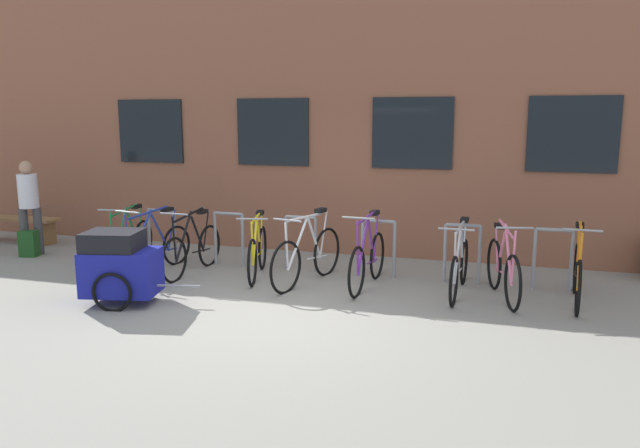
# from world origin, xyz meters

# --- Properties ---
(ground_plane) EXTENTS (42.00, 42.00, 0.00)m
(ground_plane) POSITION_xyz_m (0.00, 0.00, 0.00)
(ground_plane) COLOR gray
(storefront_building) EXTENTS (28.00, 6.62, 4.57)m
(storefront_building) POSITION_xyz_m (0.00, 6.49, 2.29)
(storefront_building) COLOR brown
(storefront_building) RESTS_ON ground
(bike_rack) EXTENTS (6.52, 0.05, 0.86)m
(bike_rack) POSITION_xyz_m (0.33, 1.90, 0.51)
(bike_rack) COLOR gray
(bike_rack) RESTS_ON ground
(bicycle_blue) EXTENTS (0.48, 1.69, 1.02)m
(bicycle_blue) POSITION_xyz_m (-2.42, 1.22, 0.36)
(bicycle_blue) COLOR black
(bicycle_blue) RESTS_ON ground
(bicycle_yellow) EXTENTS (0.54, 1.61, 0.97)m
(bicycle_yellow) POSITION_xyz_m (-0.78, 1.42, 0.37)
(bicycle_yellow) COLOR black
(bicycle_yellow) RESTS_ON ground
(bicycle_black) EXTENTS (0.44, 1.69, 1.01)m
(bicycle_black) POSITION_xyz_m (-1.79, 1.31, 0.37)
(bicycle_black) COLOR black
(bicycle_black) RESTS_ON ground
(bicycle_orange) EXTENTS (0.44, 1.69, 1.05)m
(bicycle_orange) POSITION_xyz_m (3.59, 1.39, 0.38)
(bicycle_orange) COLOR black
(bicycle_orange) RESTS_ON ground
(bicycle_purple) EXTENTS (0.44, 1.70, 1.07)m
(bicycle_purple) POSITION_xyz_m (0.89, 1.34, 0.39)
(bicycle_purple) COLOR black
(bicycle_purple) RESTS_ON ground
(bicycle_pink) EXTENTS (0.54, 1.64, 1.04)m
(bicycle_pink) POSITION_xyz_m (2.69, 1.31, 0.38)
(bicycle_pink) COLOR black
(bicycle_pink) RESTS_ON ground
(bicycle_white) EXTENTS (0.58, 1.78, 1.05)m
(bicycle_white) POSITION_xyz_m (0.04, 1.28, 0.40)
(bicycle_white) COLOR black
(bicycle_white) RESTS_ON ground
(bicycle_silver) EXTENTS (0.44, 1.75, 0.99)m
(bicycle_silver) POSITION_xyz_m (2.13, 1.37, 0.37)
(bicycle_silver) COLOR black
(bicycle_silver) RESTS_ON ground
(bicycle_green) EXTENTS (0.44, 1.68, 0.99)m
(bicycle_green) POSITION_xyz_m (-3.00, 1.45, 0.37)
(bicycle_green) COLOR black
(bicycle_green) RESTS_ON ground
(bike_trailer) EXTENTS (1.48, 0.79, 0.95)m
(bike_trailer) POSITION_xyz_m (-1.94, -0.29, 0.49)
(bike_trailer) COLOR navy
(bike_trailer) RESTS_ON ground
(wooden_bench) EXTENTS (1.75, 0.40, 0.48)m
(wooden_bench) POSITION_xyz_m (-6.06, 2.37, 0.36)
(wooden_bench) COLOR olive
(wooden_bench) RESTS_ON ground
(person_by_bench) EXTENTS (0.32, 0.32, 1.60)m
(person_by_bench) POSITION_xyz_m (-5.04, 1.64, 0.92)
(person_by_bench) COLOR #3F3F42
(person_by_bench) RESTS_ON ground
(backpack) EXTENTS (0.32, 0.26, 0.44)m
(backpack) POSITION_xyz_m (-4.99, 1.50, 0.22)
(backpack) COLOR #1E4C1E
(backpack) RESTS_ON ground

